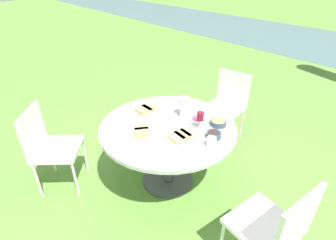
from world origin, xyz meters
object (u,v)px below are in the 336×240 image
(dining_table, at_px, (168,134))
(wine_glass, at_px, (200,117))
(chair_far_back, at_px, (275,226))
(water_pitcher, at_px, (185,107))
(chair_near_left, at_px, (228,101))
(chair_near_right, at_px, (48,143))

(dining_table, xyz_separation_m, wine_glass, (0.23, 0.20, 0.22))
(dining_table, height_order, chair_far_back, chair_far_back)
(water_pitcher, bearing_deg, chair_far_back, -14.38)
(chair_far_back, bearing_deg, wine_glass, 164.36)
(water_pitcher, height_order, wine_glass, water_pitcher)
(dining_table, distance_m, chair_near_left, 1.18)
(dining_table, xyz_separation_m, chair_near_right, (-0.73, -0.93, -0.08))
(dining_table, relative_size, wine_glass, 7.90)
(dining_table, relative_size, water_pitcher, 6.24)
(chair_far_back, height_order, water_pitcher, water_pitcher)
(chair_near_right, bearing_deg, wine_glass, 49.77)
(dining_table, relative_size, chair_near_left, 1.48)
(chair_near_left, height_order, chair_near_right, same)
(dining_table, distance_m, water_pitcher, 0.32)
(chair_near_left, relative_size, wine_glass, 5.33)
(chair_near_right, distance_m, water_pitcher, 1.40)
(chair_near_left, distance_m, wine_glass, 1.09)
(chair_near_right, distance_m, chair_far_back, 2.13)
(chair_far_back, distance_m, wine_glass, 1.08)
(chair_near_left, bearing_deg, chair_near_right, -104.38)
(water_pitcher, distance_m, wine_glass, 0.26)
(chair_near_left, height_order, water_pitcher, water_pitcher)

